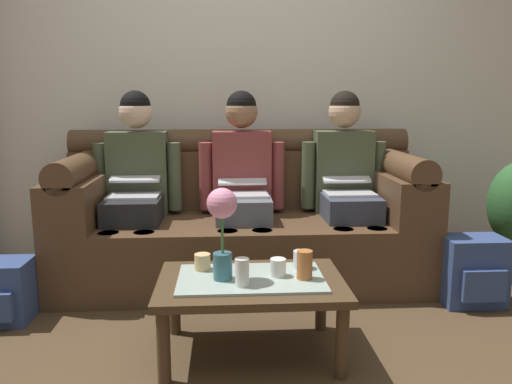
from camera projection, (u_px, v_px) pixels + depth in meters
ground_plane at (253, 369)px, 2.20m from camera, size 14.00×14.00×0.00m
back_wall_patterned at (239, 59)px, 3.60m from camera, size 6.00×0.12×2.90m
couch at (243, 223)px, 3.28m from camera, size 2.29×0.88×0.96m
person_left at (136, 180)px, 3.18m from camera, size 0.56×0.67×1.22m
person_middle at (242, 179)px, 3.22m from camera, size 0.56×0.67×1.22m
person_right at (346, 178)px, 3.26m from camera, size 0.56×0.67×1.22m
coffee_table at (251, 289)px, 2.28m from camera, size 0.84×0.56×0.37m
flower_vase at (222, 220)px, 2.19m from camera, size 0.13×0.13×0.41m
cup_near_left at (305, 265)px, 2.24m from camera, size 0.07×0.07×0.13m
cup_near_right at (278, 267)px, 2.28m from camera, size 0.07×0.07×0.08m
cup_far_center at (301, 260)px, 2.38m from camera, size 0.08×0.08×0.08m
cup_far_left at (242, 272)px, 2.15m from camera, size 0.06×0.06×0.12m
cup_far_right at (202, 262)px, 2.36m from camera, size 0.08×0.08×0.08m
backpack_right at (473, 271)px, 2.87m from camera, size 0.35×0.28×0.39m
backpack_left at (3, 292)px, 2.65m from camera, size 0.28×0.28×0.33m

